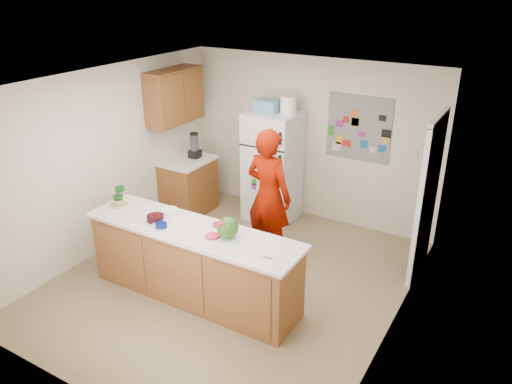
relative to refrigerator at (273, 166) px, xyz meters
The scene contains 26 objects.
floor 2.12m from the refrigerator, 76.54° to the right, with size 4.00×4.50×0.02m, color brown.
wall_back 0.71m from the refrigerator, 40.18° to the left, with size 4.00×0.02×2.50m, color beige.
wall_left 2.48m from the refrigerator, 129.69° to the right, with size 0.02×4.50×2.50m, color beige.
wall_right 3.12m from the refrigerator, 37.39° to the right, with size 0.02×4.50×2.50m, color beige.
ceiling 2.55m from the refrigerator, 76.54° to the right, with size 4.00×4.50×0.02m, color white.
doorway 2.48m from the refrigerator, 10.01° to the right, with size 0.03×0.85×2.04m, color black.
peninsula_base 2.43m from the refrigerator, 84.00° to the right, with size 2.60×0.62×0.88m, color brown.
peninsula_top 2.39m from the refrigerator, 84.00° to the right, with size 2.68×0.70×0.04m, color silver.
side_counter_base 1.41m from the refrigerator, 156.86° to the right, with size 0.60×0.80×0.86m, color brown.
side_counter_top 1.35m from the refrigerator, 156.86° to the right, with size 0.64×0.84×0.04m, color silver.
upper_cabinets 1.82m from the refrigerator, 157.05° to the right, with size 0.35×1.00×0.80m, color brown.
refrigerator is the anchor object (origin of this frame).
fridge_top_bin 0.95m from the refrigerator, behind, with size 0.35×0.28×0.18m, color #5999B2.
photo_collage 1.43m from the refrigerator, 16.61° to the left, with size 0.95×0.01×0.95m, color slate.
person 1.27m from the refrigerator, 63.73° to the right, with size 0.67×0.44×1.83m, color #770E00.
blender_appliance 1.28m from the refrigerator, 161.79° to the right, with size 0.12×0.12×0.38m, color black.
cutting_board 2.48m from the refrigerator, 74.22° to the right, with size 0.37×0.28×0.01m, color white.
watermelon 2.48m from the refrigerator, 72.76° to the right, with size 0.24×0.24×0.24m, color #2B5113.
watermelon_slice 2.50m from the refrigerator, 76.59° to the right, with size 0.16×0.16×0.02m, color red.
cherry_bowl 2.45m from the refrigerator, 95.49° to the right, with size 0.20×0.20×0.07m, color black.
white_bowl 2.22m from the refrigerator, 95.59° to the right, with size 0.21×0.21×0.06m, color white.
cobalt_bowl 2.53m from the refrigerator, 91.56° to the right, with size 0.13×0.13×0.05m, color #05125A.
plate 2.52m from the refrigerator, 111.05° to the right, with size 0.23×0.23×0.02m, color #C5B195.
paper_towel 2.45m from the refrigerator, 94.09° to the right, with size 0.20×0.18×0.02m, color white.
keys 2.83m from the refrigerator, 62.54° to the right, with size 0.09×0.04×0.01m, color gray.
potted_plant 2.51m from the refrigerator, 111.16° to the right, with size 0.16×0.13×0.29m, color #17480C.
Camera 1 is at (2.98, -4.46, 3.58)m, focal length 35.00 mm.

